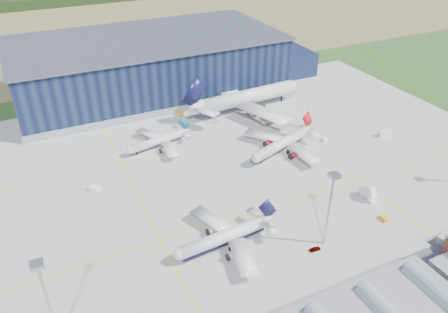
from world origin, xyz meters
TOP-DOWN VIEW (x-y plane):
  - ground at (0.00, 0.00)m, footprint 600.00×600.00m
  - apron at (0.00, 10.00)m, footprint 220.00×160.00m
  - farmland at (0.00, 220.00)m, footprint 600.00×220.00m
  - treeline at (0.00, 300.00)m, footprint 600.00×8.00m
  - hangar at (2.81, 94.80)m, footprint 145.00×62.00m
  - light_mast_west at (-60.00, -30.00)m, footprint 2.60×2.60m
  - light_mast_center at (10.00, -30.00)m, footprint 2.60×2.60m
  - airliner_navy at (-15.65, -19.13)m, footprint 34.58×33.92m
  - airliner_red at (25.42, 16.86)m, footprint 44.46×43.98m
  - airliner_widebody at (31.99, 54.87)m, footprint 62.08×60.89m
  - airliner_regional at (-14.70, 40.00)m, footprint 32.78×32.31m
  - gse_tug_a at (-1.21, -14.89)m, footprint 3.59×4.38m
  - gse_tug_b at (32.14, -29.59)m, footprint 1.95×2.84m
  - gse_van_a at (40.72, -44.17)m, footprint 6.00×3.32m
  - gse_cart_a at (45.43, 16.62)m, footprint 2.84×3.47m
  - gse_van_b at (69.10, 9.29)m, footprint 5.38×4.24m
  - gse_tug_c at (2.96, 62.00)m, footprint 2.96×3.68m
  - gse_cart_b at (-41.81, 22.64)m, footprint 3.93×3.98m
  - airstair at (34.69, -19.12)m, footprint 2.20×5.30m
  - car_a at (6.13, -31.25)m, footprint 3.27×1.42m

SIDE VIEW (x-z plane):
  - ground at x=0.00m, z-range 0.00..0.00m
  - farmland at x=0.00m, z-range -0.01..0.01m
  - apron at x=0.00m, z-range -0.01..0.07m
  - car_a at x=6.13m, z-range 0.00..1.10m
  - gse_tug_b at x=32.14m, z-range 0.00..1.20m
  - gse_cart_a at x=45.43m, z-range 0.00..1.30m
  - gse_tug_c at x=2.96m, z-range 0.00..1.40m
  - gse_cart_b at x=-41.81m, z-range 0.00..1.46m
  - gse_tug_a at x=-1.21m, z-range 0.00..1.58m
  - gse_van_b at x=69.10m, z-range 0.00..2.25m
  - gse_van_a at x=40.72m, z-range 0.00..2.48m
  - airstair at x=34.69m, z-range 0.00..3.37m
  - treeline at x=0.00m, z-range 0.00..8.00m
  - airliner_regional at x=-14.70m, z-range 0.00..9.11m
  - airliner_navy at x=-15.65m, z-range 0.00..10.62m
  - airliner_red at x=25.42m, z-range 0.00..11.47m
  - airliner_widebody at x=31.99m, z-range 0.00..19.06m
  - hangar at x=2.81m, z-range -1.43..24.67m
  - light_mast_west at x=-60.00m, z-range 3.93..26.93m
  - light_mast_center at x=10.00m, z-range 3.93..26.93m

